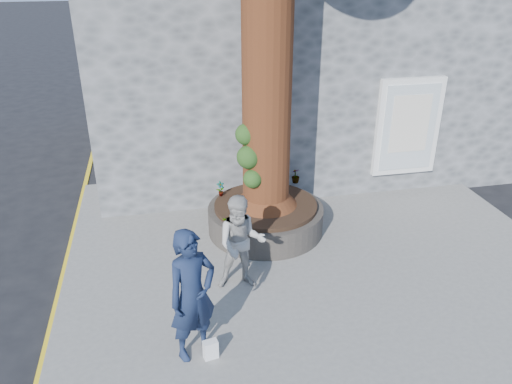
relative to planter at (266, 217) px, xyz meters
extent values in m
plane|color=black|center=(-0.80, -2.00, -0.41)|extent=(120.00, 120.00, 0.00)
cube|color=slate|center=(0.70, -1.00, -0.35)|extent=(9.00, 8.00, 0.12)
cube|color=yellow|center=(-3.85, -1.00, -0.41)|extent=(0.10, 30.00, 0.01)
cube|color=#4E5153|center=(1.70, 5.20, 2.59)|extent=(10.00, 8.00, 6.00)
cube|color=white|center=(3.50, 1.14, 1.29)|extent=(1.50, 0.12, 2.20)
cube|color=silver|center=(3.50, 1.08, 1.29)|extent=(1.25, 0.04, 1.95)
cube|color=silver|center=(3.50, 1.06, 1.39)|extent=(0.90, 0.02, 1.30)
cylinder|color=black|center=(0.00, 0.00, -0.03)|extent=(2.30, 2.30, 0.52)
cylinder|color=black|center=(0.00, 0.00, 0.27)|extent=(2.04, 2.04, 0.08)
cylinder|color=#491D12|center=(0.00, 0.00, 4.06)|extent=(0.90, 0.90, 7.50)
cone|color=#491D12|center=(0.00, 0.00, 0.66)|extent=(1.24, 1.24, 0.70)
sphere|color=#193B13|center=(-0.38, -0.20, 1.41)|extent=(0.44, 0.44, 0.44)
sphere|color=#193B13|center=(-0.32, -0.30, 1.01)|extent=(0.36, 0.36, 0.36)
sphere|color=#193B13|center=(-0.40, -0.08, 1.81)|extent=(0.40, 0.40, 0.40)
imported|color=#16213D|center=(-1.71, -3.14, 0.68)|extent=(0.85, 0.74, 1.95)
imported|color=#A4A29D|center=(-0.80, -1.74, 0.54)|extent=(0.88, 0.72, 1.66)
cube|color=white|center=(-1.52, -3.30, -0.15)|extent=(0.22, 0.16, 0.28)
imported|color=gray|center=(-0.82, 0.52, 0.47)|extent=(0.19, 0.16, 0.32)
imported|color=gray|center=(0.47, 0.85, 0.50)|extent=(0.28, 0.28, 0.38)
imported|color=gray|center=(0.85, 0.85, 0.47)|extent=(0.22, 0.22, 0.32)
imported|color=gray|center=(-0.85, -0.85, 0.44)|extent=(0.33, 0.32, 0.27)
camera|label=1|loc=(-1.98, -8.58, 4.80)|focal=35.00mm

